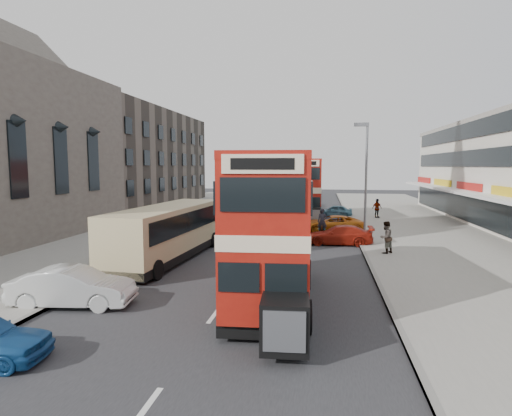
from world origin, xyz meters
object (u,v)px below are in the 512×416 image
Objects in this scene: pedestrian_far at (377,208)px; cyclist at (322,228)px; bus_main at (272,227)px; car_right_b at (333,224)px; bus_second at (304,189)px; car_right_c at (334,211)px; car_left_front at (73,287)px; car_right_a at (339,235)px; coach at (168,231)px; street_lamp at (365,171)px; pedestrian_near at (386,237)px.

cyclist is at bearing -145.45° from pedestrian_far.
car_right_b is (2.67, 17.00, -2.19)m from bus_main.
bus_second reaches higher than car_right_c.
car_right_b is at bearing 80.26° from cyclist.
bus_main is 2.24× the size of car_left_front.
car_right_a is at bearing -54.75° from cyclist.
bus_main reaches higher than car_right_c.
car_right_a is 2.00× the size of cyclist.
bus_second is at bearing -166.25° from car_right_b.
coach is at bearing -24.55° from car_right_c.
car_left_front is at bearing -126.38° from street_lamp.
street_lamp is 0.82× the size of bus_main.
bus_second is 7.47m from pedestrian_far.
bus_main is at bearing -38.79° from coach.
cyclist is (1.88, 13.67, -2.06)m from bus_main.
bus_main is 4.53× the size of cyclist.
car_right_b is 9.77m from pedestrian_far.
car_right_c is at bearing -26.47° from car_left_front.
pedestrian_near is at bearing 7.38° from car_right_c.
bus_second is 5.45× the size of pedestrian_near.
street_lamp is 0.80× the size of bus_second.
street_lamp is 6.56m from pedestrian_near.
car_right_b is at bearing -176.97° from car_right_a.
street_lamp is 1.72× the size of car_right_b.
street_lamp is 10.90m from bus_second.
bus_main is at bearing 13.95° from pedestrian_near.
car_left_front is (-0.64, -7.82, -0.89)m from coach.
bus_second is 2.31× the size of car_left_front.
street_lamp reaches higher than car_right_b.
coach is at bearing -156.50° from pedestrian_far.
car_left_front is 2.36× the size of pedestrian_near.
bus_second is at bearing 103.65° from cyclist.
street_lamp reaches higher than bus_second.
bus_main is at bearing -94.16° from cyclist.
bus_second is 7.72m from car_right_b.
bus_second is at bearing -93.87° from bus_main.
coach is at bearing -11.77° from car_left_front.
car_right_a is at bearing -3.32° from car_right_b.
pedestrian_near reaches higher than car_right_c.
pedestrian_far is at bearing 78.58° from street_lamp.
car_right_a is 0.93× the size of car_right_b.
street_lamp reaches higher than cyclist.
car_right_a is 2.33× the size of pedestrian_near.
car_right_b is at bearing -148.92° from pedestrian_far.
coach is 24.00m from pedestrian_far.
bus_main is 2.80× the size of car_right_c.
car_right_c is (0.41, 10.07, -0.05)m from car_right_b.
car_right_c is at bearing 69.29° from coach.
bus_second is at bearing 162.36° from pedestrian_far.
coach is 12.36m from pedestrian_near.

